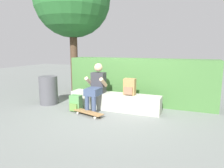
# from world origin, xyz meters

# --- Properties ---
(ground_plane) EXTENTS (24.00, 24.00, 0.00)m
(ground_plane) POSITION_xyz_m (0.00, 0.00, 0.00)
(ground_plane) COLOR slate
(bench_main) EXTENTS (2.33, 0.40, 0.43)m
(bench_main) POSITION_xyz_m (0.00, 0.28, 0.21)
(bench_main) COLOR #ADAE9E
(bench_main) RESTS_ON ground
(person_skater) EXTENTS (0.49, 0.62, 1.18)m
(person_skater) POSITION_xyz_m (-0.42, 0.07, 0.63)
(person_skater) COLOR #333338
(person_skater) RESTS_ON ground
(skateboard_near_person) EXTENTS (0.82, 0.42, 0.09)m
(skateboard_near_person) POSITION_xyz_m (-0.40, -0.39, 0.07)
(skateboard_near_person) COLOR olive
(skateboard_near_person) RESTS_ON ground
(backpack_on_bench) EXTENTS (0.28, 0.23, 0.40)m
(backpack_on_bench) POSITION_xyz_m (0.39, 0.27, 0.62)
(backpack_on_bench) COLOR #A37A47
(backpack_on_bench) RESTS_ON bench_main
(backpack_on_ground) EXTENTS (0.28, 0.23, 0.40)m
(backpack_on_ground) POSITION_xyz_m (-0.86, -0.19, 0.19)
(backpack_on_ground) COLOR #51894C
(backpack_on_ground) RESTS_ON ground
(hedge_row) EXTENTS (4.05, 0.65, 1.26)m
(hedge_row) POSITION_xyz_m (0.42, 1.17, 0.63)
(hedge_row) COLOR #416F36
(hedge_row) RESTS_ON ground
(trash_bin) EXTENTS (0.50, 0.50, 0.78)m
(trash_bin) POSITION_xyz_m (-1.92, 0.11, 0.39)
(trash_bin) COLOR #4C4C51
(trash_bin) RESTS_ON ground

